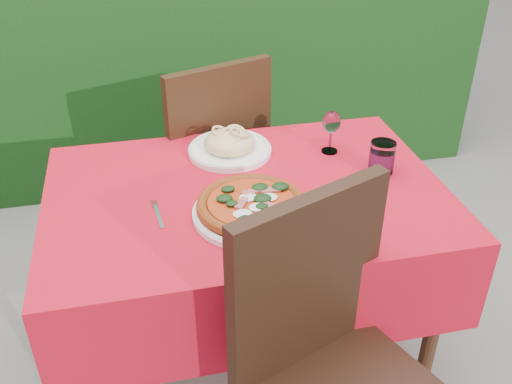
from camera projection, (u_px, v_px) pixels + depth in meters
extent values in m
plane|color=slate|center=(248.00, 354.00, 2.21)|extent=(60.00, 60.00, 0.00)
cube|color=black|center=(188.00, 33.00, 3.06)|extent=(3.20, 0.55, 1.60)
cube|color=#4A2817|center=(247.00, 197.00, 1.82)|extent=(1.20, 0.80, 0.04)
cylinder|color=#4A2817|center=(433.00, 329.00, 1.84)|extent=(0.05, 0.05, 0.70)
cylinder|color=#4A2817|center=(93.00, 248.00, 2.20)|extent=(0.05, 0.05, 0.70)
cylinder|color=#4A2817|center=(356.00, 214.00, 2.40)|extent=(0.05, 0.05, 0.70)
cube|color=red|center=(247.00, 231.00, 1.89)|extent=(1.26, 0.86, 0.32)
cube|color=black|center=(307.00, 281.00, 1.42)|extent=(0.44, 0.22, 0.50)
cube|color=black|center=(200.00, 164.00, 2.50)|extent=(0.57, 0.57, 0.04)
cube|color=black|center=(220.00, 126.00, 2.22)|extent=(0.43, 0.19, 0.49)
cylinder|color=black|center=(218.00, 182.00, 2.86)|extent=(0.04, 0.04, 0.46)
cylinder|color=black|center=(147.00, 204.00, 2.68)|extent=(0.04, 0.04, 0.46)
cylinder|color=black|center=(259.00, 218.00, 2.59)|extent=(0.04, 0.04, 0.46)
cylinder|color=black|center=(184.00, 246.00, 2.41)|extent=(0.04, 0.04, 0.46)
cylinder|color=white|center=(252.00, 213.00, 1.68)|extent=(0.35, 0.35, 0.02)
cylinder|color=#A94A17|center=(251.00, 207.00, 1.67)|extent=(0.38, 0.38, 0.02)
cylinder|color=#AB2A0B|center=(251.00, 203.00, 1.66)|extent=(0.31, 0.31, 0.01)
cylinder|color=white|center=(230.00, 150.00, 2.01)|extent=(0.29, 0.29, 0.02)
ellipsoid|color=beige|center=(230.00, 142.00, 1.99)|extent=(0.19, 0.19, 0.08)
cylinder|color=silver|center=(382.00, 158.00, 1.87)|extent=(0.08, 0.08, 0.11)
cylinder|color=#A9CBE5|center=(381.00, 162.00, 1.88)|extent=(0.07, 0.07, 0.08)
cylinder|color=silver|center=(329.00, 151.00, 2.02)|extent=(0.06, 0.06, 0.01)
cylinder|color=silver|center=(330.00, 140.00, 2.00)|extent=(0.01, 0.01, 0.08)
ellipsoid|color=silver|center=(332.00, 122.00, 1.96)|extent=(0.06, 0.06, 0.08)
cube|color=silver|center=(159.00, 217.00, 1.68)|extent=(0.04, 0.17, 0.00)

